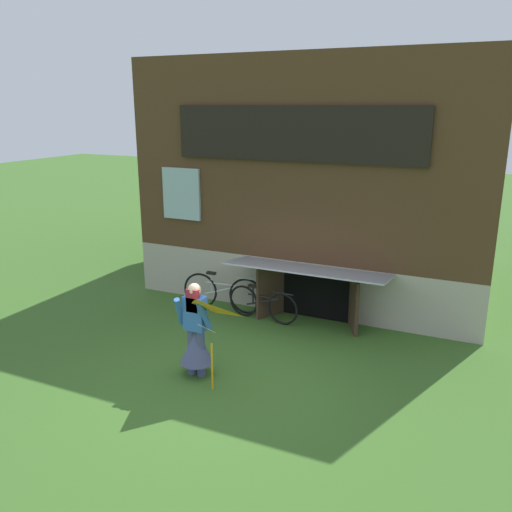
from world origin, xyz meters
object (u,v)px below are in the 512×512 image
kite (196,322)px  bicycle_black (263,304)px  bicycle_silver (223,292)px  person (196,337)px

kite → bicycle_black: kite is taller
bicycle_silver → person: bearing=-75.6°
bicycle_black → kite: bearing=-79.5°
person → kite: (0.33, -0.51, 0.52)m
kite → bicycle_black: 3.10m
person → kite: bearing=-77.0°
person → kite: 0.79m
person → bicycle_silver: bearing=89.4°
bicycle_silver → bicycle_black: bearing=-12.9°
kite → bicycle_silver: size_ratio=0.77×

